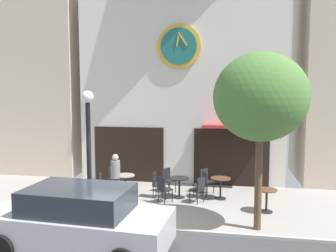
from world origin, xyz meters
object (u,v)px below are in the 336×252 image
Objects in this scene: street_lamp at (89,153)px; cafe_chair_corner at (157,183)px; cafe_table_center_right at (179,184)px; cafe_table_center at (267,197)px; cafe_chair_right_end at (104,183)px; cafe_chair_left_end at (199,188)px; pedestrian_grey at (116,178)px; cafe_chair_curbside at (202,183)px; cafe_table_leftmost at (84,190)px; cafe_table_rightmost at (221,184)px; cafe_chair_outer at (168,178)px; cafe_chair_facing_street at (206,179)px; parked_car_silver at (79,220)px; cafe_chair_near_lamp at (163,188)px; cafe_chair_under_awning at (115,176)px; street_tree at (261,98)px; cafe_table_near_curb at (125,181)px.

street_lamp is 3.07m from cafe_chair_corner.
cafe_table_center is (2.92, -1.00, -0.01)m from cafe_table_center_right.
cafe_chair_right_end is 3.38m from cafe_chair_left_end.
cafe_table_center_right is 2.28m from pedestrian_grey.
pedestrian_grey reaches higher than cafe_chair_curbside.
cafe_table_leftmost is 0.83× the size of cafe_chair_curbside.
cafe_chair_left_end is at bearing 8.34° from pedestrian_grey.
cafe_chair_outer is at bearing 165.53° from cafe_table_rightmost.
cafe_table_center is at bearing -41.13° from cafe_chair_facing_street.
cafe_table_center is at bearing -25.25° from cafe_chair_outer.
cafe_table_center_right is 4.87m from parked_car_silver.
street_lamp is at bearing -141.97° from cafe_chair_curbside.
cafe_chair_near_lamp is at bearing 39.75° from street_lamp.
cafe_chair_under_awning is (0.39, 2.00, -0.01)m from cafe_table_leftmost.
cafe_chair_right_end reaches higher than cafe_table_center_right.
street_tree is 5.55m from parked_car_silver.
cafe_chair_facing_street is at bearing 27.24° from cafe_chair_corner.
street_tree is 5.38× the size of cafe_chair_under_awning.
cafe_chair_corner is 0.20× the size of parked_car_silver.
cafe_chair_outer is at bearing 134.89° from street_tree.
parked_car_silver reaches higher than cafe_chair_left_end.
cafe_chair_left_end reaches higher than cafe_table_center.
cafe_chair_curbside is (-0.09, -0.56, 0.00)m from cafe_chair_facing_street.
cafe_chair_near_lamp is at bearing -144.86° from cafe_chair_curbside.
pedestrian_grey is at bearing -32.52° from cafe_chair_right_end.
street_tree reaches higher than cafe_chair_facing_street.
cafe_chair_near_lamp is (-2.98, 1.78, -3.10)m from street_tree.
street_tree is at bearing -18.78° from pedestrian_grey.
cafe_table_leftmost is 4.45m from cafe_chair_facing_street.
cafe_chair_left_end is (3.35, -1.08, 0.00)m from cafe_chair_under_awning.
cafe_chair_curbside is at bearing 3.60° from cafe_table_near_curb.
cafe_table_leftmost reaches higher than cafe_table_near_curb.
street_tree is 6.60× the size of cafe_table_near_curb.
cafe_chair_left_end is 1.58m from cafe_chair_corner.
cafe_chair_facing_street is 3.41m from pedestrian_grey.
cafe_chair_under_awning and cafe_chair_left_end have the same top height.
cafe_chair_right_end is 0.54× the size of pedestrian_grey.
cafe_chair_left_end is 1.00× the size of cafe_chair_corner.
cafe_table_center is at bearing -11.84° from cafe_table_near_curb.
street_tree is at bearing -10.84° from cafe_table_leftmost.
cafe_table_leftmost is 0.83× the size of cafe_chair_right_end.
cafe_chair_near_lamp is 0.54× the size of pedestrian_grey.
cafe_chair_near_lamp is at bearing 7.59° from pedestrian_grey.
cafe_table_near_curb is 2.02m from cafe_table_center_right.
cafe_chair_near_lamp is at bearing -86.57° from cafe_chair_outer.
parked_car_silver is at bearing -117.96° from cafe_chair_curbside.
cafe_chair_under_awning is 2.08m from cafe_chair_outer.
cafe_chair_right_end is (-0.23, 1.78, -1.41)m from street_lamp.
parked_car_silver reaches higher than cafe_chair_outer.
pedestrian_grey reaches higher than cafe_chair_left_end.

